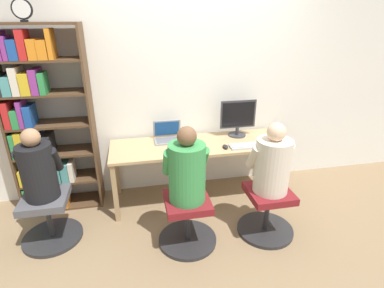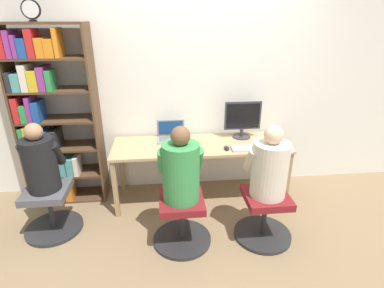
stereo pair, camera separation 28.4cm
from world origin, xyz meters
TOP-DOWN VIEW (x-y plane):
  - ground_plane at (0.00, 0.00)m, footprint 14.00×14.00m
  - wall_back at (0.00, 0.71)m, footprint 10.00×0.05m
  - desk at (0.00, 0.32)m, footprint 1.98×0.64m
  - desktop_monitor at (0.51, 0.48)m, footprint 0.43×0.21m
  - laptop at (-0.33, 0.49)m, footprint 0.32×0.26m
  - keyboard at (0.52, 0.13)m, footprint 0.41×0.16m
  - computer_mouse_by_keyboard at (0.26, 0.14)m, footprint 0.06×0.10m
  - office_chair_left at (0.53, -0.45)m, footprint 0.57×0.57m
  - office_chair_right at (-0.28, -0.43)m, footprint 0.57×0.57m
  - person_at_monitor at (0.53, -0.44)m, footprint 0.41×0.36m
  - person_at_laptop at (-0.28, -0.43)m, footprint 0.41×0.36m
  - bookshelf at (-1.67, 0.47)m, footprint 0.85×0.34m
  - desk_clock at (-1.59, 0.38)m, footprint 0.18×0.03m
  - office_chair_side at (-1.58, -0.13)m, footprint 0.57×0.57m
  - person_near_shelf at (-1.58, -0.12)m, footprint 0.37×0.34m

SIDE VIEW (x-z plane):
  - ground_plane at x=0.00m, z-range 0.00..0.00m
  - office_chair_left at x=0.53m, z-range 0.00..0.49m
  - office_chair_right at x=-0.28m, z-range 0.00..0.49m
  - office_chair_side at x=-1.58m, z-range 0.00..0.49m
  - desk at x=0.00m, z-range 0.28..0.99m
  - keyboard at x=0.52m, z-range 0.70..0.73m
  - computer_mouse_by_keyboard at x=0.26m, z-range 0.70..0.74m
  - laptop at x=-0.33m, z-range 0.64..0.86m
  - person_near_shelf at x=-1.58m, z-range 0.44..1.12m
  - person_at_monitor at x=0.53m, z-range 0.44..1.13m
  - person_at_laptop at x=-0.28m, z-range 0.44..1.15m
  - desktop_monitor at x=0.51m, z-range 0.71..1.14m
  - bookshelf at x=-1.67m, z-range -0.03..1.97m
  - wall_back at x=0.00m, z-range 0.00..2.60m
  - desk_clock at x=-1.59m, z-range 2.00..2.19m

